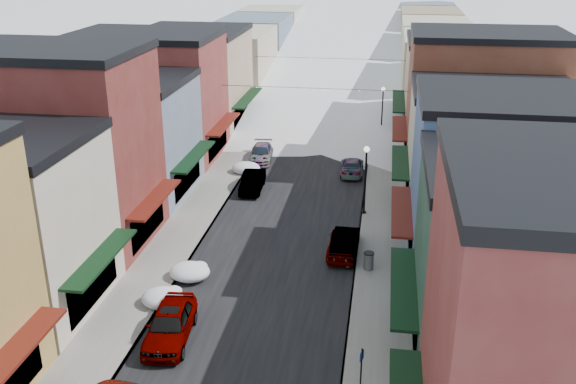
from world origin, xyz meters
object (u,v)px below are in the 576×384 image
(car_silver_sedan, at_px, (170,324))
(car_green_sedan, at_px, (345,242))
(car_dark_hatch, at_px, (253,182))
(trash_can, at_px, (369,261))
(streetlamp_near, at_px, (366,172))

(car_silver_sedan, bearing_deg, car_green_sedan, 48.26)
(car_green_sedan, bearing_deg, car_dark_hatch, -50.45)
(car_silver_sedan, relative_size, car_dark_hatch, 1.14)
(trash_can, height_order, streetlamp_near, streetlamp_near)
(trash_can, distance_m, streetlamp_near, 8.70)
(car_dark_hatch, distance_m, streetlamp_near, 9.79)
(car_silver_sedan, xyz_separation_m, car_green_sedan, (7.80, 10.50, -0.10))
(trash_can, relative_size, streetlamp_near, 0.22)
(car_silver_sedan, bearing_deg, car_dark_hatch, 85.12)
(car_dark_hatch, xyz_separation_m, streetlamp_near, (8.79, -3.48, 2.55))
(car_silver_sedan, bearing_deg, streetlamp_near, 57.37)
(car_silver_sedan, height_order, streetlamp_near, streetlamp_near)
(car_dark_hatch, distance_m, trash_can, 15.07)
(car_dark_hatch, bearing_deg, streetlamp_near, -24.39)
(car_silver_sedan, distance_m, trash_can, 12.57)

